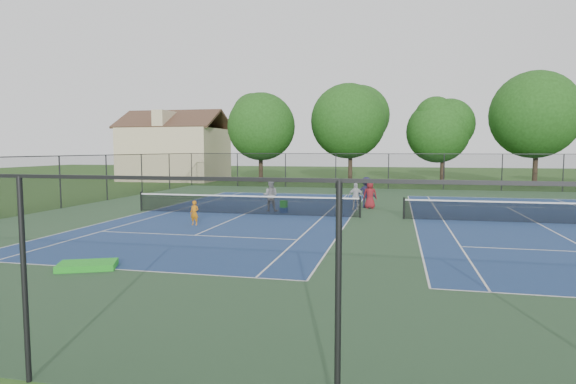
% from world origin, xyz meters
% --- Properties ---
extents(ground, '(140.00, 140.00, 0.00)m').
position_xyz_m(ground, '(0.00, 0.00, 0.00)').
color(ground, '#234716').
rests_on(ground, ground).
extents(court_pad, '(36.00, 36.00, 0.01)m').
position_xyz_m(court_pad, '(0.00, 0.00, 0.00)').
color(court_pad, '#2B4C2A').
rests_on(court_pad, ground).
extents(tennis_court_left, '(12.00, 23.83, 1.07)m').
position_xyz_m(tennis_court_left, '(-7.00, 0.00, 0.10)').
color(tennis_court_left, navy).
rests_on(tennis_court_left, ground).
extents(tennis_court_right, '(12.00, 23.83, 1.07)m').
position_xyz_m(tennis_court_right, '(7.00, 0.00, 0.10)').
color(tennis_court_right, navy).
rests_on(tennis_court_right, ground).
extents(perimeter_fence, '(36.08, 36.08, 3.02)m').
position_xyz_m(perimeter_fence, '(0.00, 0.00, 1.60)').
color(perimeter_fence, black).
rests_on(perimeter_fence, ground).
extents(tree_back_a, '(6.80, 6.80, 9.15)m').
position_xyz_m(tree_back_a, '(-13.00, 24.00, 6.04)').
color(tree_back_a, '#2D2116').
rests_on(tree_back_a, ground).
extents(tree_back_b, '(7.60, 7.60, 10.03)m').
position_xyz_m(tree_back_b, '(-4.00, 26.00, 6.60)').
color(tree_back_b, '#2D2116').
rests_on(tree_back_b, ground).
extents(tree_back_c, '(6.00, 6.00, 8.40)m').
position_xyz_m(tree_back_c, '(5.00, 25.00, 5.48)').
color(tree_back_c, '#2D2116').
rests_on(tree_back_c, ground).
extents(tree_back_d, '(7.80, 7.80, 10.37)m').
position_xyz_m(tree_back_d, '(13.00, 24.00, 6.82)').
color(tree_back_d, '#2D2116').
rests_on(tree_back_d, ground).
extents(clapboard_house, '(10.80, 8.10, 7.65)m').
position_xyz_m(clapboard_house, '(-23.00, 25.00, 3.09)').
color(clapboard_house, tan).
rests_on(clapboard_house, ground).
extents(child_player, '(0.43, 0.31, 1.10)m').
position_xyz_m(child_player, '(-8.07, -3.98, 0.55)').
color(child_player, orange).
rests_on(child_player, ground).
extents(instructor, '(0.85, 0.67, 1.72)m').
position_xyz_m(instructor, '(-6.01, 1.48, 0.86)').
color(instructor, gray).
rests_on(instructor, ground).
extents(bystander_a, '(0.95, 0.57, 1.52)m').
position_xyz_m(bystander_a, '(-1.51, 2.96, 0.76)').
color(bystander_a, silver).
rests_on(bystander_a, ground).
extents(bystander_b, '(1.30, 0.99, 1.78)m').
position_xyz_m(bystander_b, '(-1.02, 4.17, 0.89)').
color(bystander_b, '#181631').
rests_on(bystander_b, ground).
extents(bystander_c, '(0.78, 0.52, 1.58)m').
position_xyz_m(bystander_c, '(-0.78, 3.90, 0.79)').
color(bystander_c, maroon).
rests_on(bystander_c, ground).
extents(ball_crate, '(0.44, 0.38, 0.28)m').
position_xyz_m(ball_crate, '(-5.17, 1.04, 0.14)').
color(ball_crate, navy).
rests_on(ball_crate, ground).
extents(ball_hopper, '(0.39, 0.34, 0.38)m').
position_xyz_m(ball_hopper, '(-5.17, 1.04, 0.47)').
color(ball_hopper, green).
rests_on(ball_hopper, ball_crate).
extents(green_tarp, '(1.80, 1.48, 0.18)m').
position_xyz_m(green_tarp, '(-7.82, -11.96, 0.10)').
color(green_tarp, green).
rests_on(green_tarp, ground).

